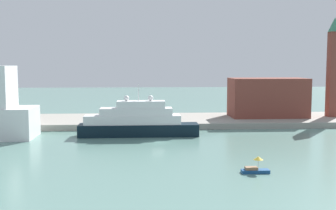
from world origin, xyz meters
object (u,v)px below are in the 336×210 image
(large_yacht, at_px, (137,122))
(parked_car, at_px, (113,119))
(person_figure, at_px, (130,120))
(harbor_building, at_px, (268,97))
(small_motorboat, at_px, (255,168))
(bell_tower, at_px, (333,64))
(mooring_bollard, at_px, (164,122))

(large_yacht, relative_size, parked_car, 6.96)
(person_figure, bearing_deg, harbor_building, 15.41)
(small_motorboat, bearing_deg, person_figure, 114.38)
(bell_tower, bearing_deg, large_yacht, -159.83)
(small_motorboat, distance_m, bell_tower, 65.80)
(small_motorboat, height_order, person_figure, person_figure)
(large_yacht, relative_size, bell_tower, 0.98)
(small_motorboat, height_order, mooring_bollard, small_motorboat)
(harbor_building, distance_m, person_figure, 39.19)
(large_yacht, distance_m, bell_tower, 58.60)
(small_motorboat, relative_size, parked_car, 1.08)
(bell_tower, bearing_deg, harbor_building, 177.96)
(bell_tower, xyz_separation_m, parked_car, (-59.84, -6.29, -14.04))
(harbor_building, height_order, bell_tower, bell_tower)
(harbor_building, height_order, parked_car, harbor_building)
(small_motorboat, distance_m, harbor_building, 56.89)
(harbor_building, xyz_separation_m, parked_car, (-41.92, -6.93, -4.75))
(small_motorboat, relative_size, person_figure, 2.32)
(person_figure, bearing_deg, small_motorboat, -65.62)
(large_yacht, bearing_deg, person_figure, 100.23)
(large_yacht, distance_m, small_motorboat, 37.86)
(harbor_building, distance_m, mooring_bollard, 31.78)
(bell_tower, bearing_deg, small_motorboat, -124.04)
(bell_tower, height_order, parked_car, bell_tower)
(mooring_bollard, bearing_deg, harbor_building, 21.60)
(bell_tower, height_order, person_figure, bell_tower)
(parked_car, bearing_deg, small_motorboat, -62.79)
(harbor_building, bearing_deg, person_figure, -164.59)
(parked_car, bearing_deg, large_yacht, -65.20)
(harbor_building, xyz_separation_m, mooring_bollard, (-29.20, -11.56, -4.90))
(large_yacht, relative_size, person_figure, 14.94)
(bell_tower, bearing_deg, mooring_bollard, -166.95)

